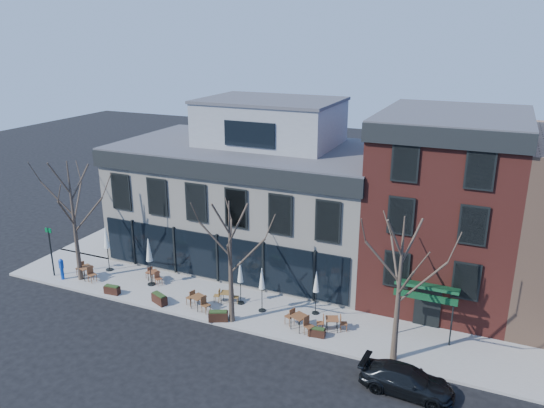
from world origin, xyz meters
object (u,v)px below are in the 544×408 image
at_px(call_box, 62,268).
at_px(cafe_set_0, 86,271).
at_px(parked_sedan, 407,380).
at_px(umbrella_0, 106,240).

distance_m(call_box, cafe_set_0, 1.55).
bearing_deg(cafe_set_0, call_box, -153.08).
bearing_deg(cafe_set_0, parked_sedan, -8.10).
height_order(cafe_set_0, umbrella_0, umbrella_0).
xyz_separation_m(parked_sedan, cafe_set_0, (-21.22, 3.02, 0.06)).
height_order(call_box, umbrella_0, umbrella_0).
relative_size(parked_sedan, umbrella_0, 1.36).
xyz_separation_m(call_box, cafe_set_0, (1.36, 0.69, -0.25)).
xyz_separation_m(parked_sedan, call_box, (-22.58, 2.33, 0.31)).
bearing_deg(parked_sedan, call_box, 87.20).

